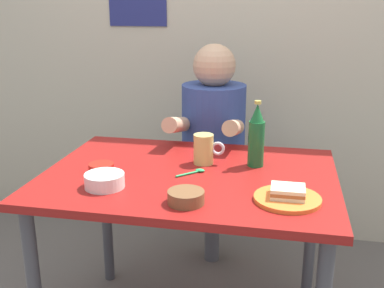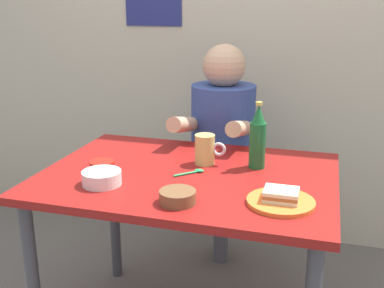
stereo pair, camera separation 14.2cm
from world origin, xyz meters
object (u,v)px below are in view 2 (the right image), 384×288
stool (221,202)px  sandwich (281,195)px  dining_table (188,195)px  plate_orange (281,202)px  beer_bottle (258,138)px  sambal_bowl_red (102,165)px  beer_mug (205,149)px  person_seated (222,126)px

stool → sandwich: 0.99m
dining_table → plate_orange: size_ratio=5.00×
beer_bottle → plate_orange: bearing=-68.3°
dining_table → plate_orange: plate_orange is taller
plate_orange → sambal_bowl_red: 0.71m
stool → plate_orange: (0.37, -0.82, 0.40)m
dining_table → sambal_bowl_red: size_ratio=11.46×
beer_bottle → beer_mug: bearing=-176.0°
plate_orange → sambal_bowl_red: bearing=169.5°
sandwich → sambal_bowl_red: (-0.70, 0.13, -0.01)m
sandwich → beer_mug: bearing=137.2°
dining_table → beer_mug: size_ratio=8.73×
stool → beer_mug: beer_mug is taller
dining_table → beer_bottle: bearing=29.2°
sandwich → person_seated: bearing=114.9°
stool → sandwich: size_ratio=4.09×
sandwich → beer_bottle: size_ratio=0.42×
stool → plate_orange: size_ratio=2.05×
stool → sambal_bowl_red: 0.86m
dining_table → person_seated: (-0.01, 0.62, 0.12)m
stool → person_seated: person_seated is taller
sandwich → beer_bottle: 0.36m
beer_bottle → dining_table: bearing=-150.8°
beer_mug → sambal_bowl_red: 0.41m
sandwich → beer_bottle: (-0.13, 0.32, 0.09)m
beer_bottle → sambal_bowl_red: bearing=-161.4°
person_seated → beer_mug: size_ratio=5.71×
sandwich → beer_bottle: bearing=111.7°
dining_table → sandwich: size_ratio=10.00×
person_seated → sandwich: bearing=-65.1°
sambal_bowl_red → beer_mug: bearing=25.8°
dining_table → beer_bottle: size_ratio=4.20×
sandwich → sambal_bowl_red: 0.71m
beer_mug → beer_bottle: bearing=4.0°
dining_table → stool: bearing=90.6°
beer_bottle → stool: bearing=116.4°
sambal_bowl_red → beer_bottle: bearing=18.6°
dining_table → beer_bottle: 0.35m
stool → beer_mug: (0.04, -0.51, 0.45)m
beer_mug → beer_bottle: size_ratio=0.48×
dining_table → plate_orange: (0.37, -0.19, 0.10)m
dining_table → beer_mug: 0.20m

